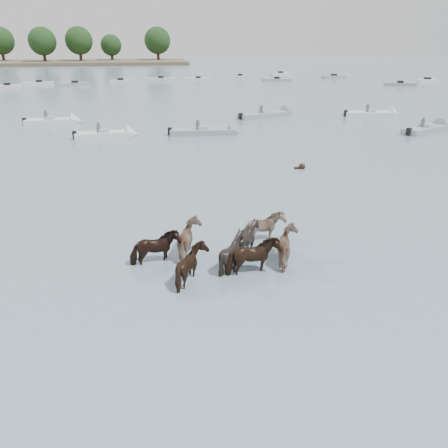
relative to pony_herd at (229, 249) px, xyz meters
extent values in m
plane|color=slate|center=(1.55, -0.51, -0.52)|extent=(400.00, 400.00, 0.00)
imported|color=black|center=(-2.70, 0.36, 0.00)|extent=(1.98, 1.28, 1.54)
imported|color=#896E5D|center=(-1.31, 0.87, 0.02)|extent=(1.64, 1.82, 1.59)
imported|color=black|center=(0.83, 0.59, -0.03)|extent=(1.45, 1.32, 1.50)
imported|color=gray|center=(1.72, 1.59, -0.02)|extent=(1.96, 1.28, 1.52)
imported|color=black|center=(-1.46, -1.24, -0.02)|extent=(1.33, 1.54, 1.51)
imported|color=black|center=(0.05, -0.42, -0.01)|extent=(1.58, 1.45, 1.54)
imported|color=black|center=(0.66, -1.03, 0.04)|extent=(2.07, 1.25, 1.63)
imported|color=#816B58|center=(2.24, -0.38, 0.00)|extent=(1.56, 1.74, 1.56)
sphere|color=black|center=(6.97, 11.94, -0.40)|extent=(0.44, 0.44, 0.44)
cube|color=black|center=(6.72, 11.94, -0.50)|extent=(0.50, 0.22, 0.18)
cube|color=silver|center=(-6.38, 24.08, -0.32)|extent=(4.87, 1.95, 0.55)
cone|color=silver|center=(-4.00, 24.26, -0.32)|extent=(1.02, 1.66, 1.60)
cube|color=#99ADB7|center=(-6.38, 24.08, 0.03)|extent=(0.88, 1.18, 0.35)
cube|color=black|center=(-8.76, 23.90, -0.17)|extent=(0.38, 0.38, 0.60)
cylinder|color=#595966|center=(-6.78, 24.08, 0.23)|extent=(0.36, 0.36, 0.70)
sphere|color=#595966|center=(-6.78, 24.08, 0.68)|extent=(0.24, 0.24, 0.24)
cube|color=gray|center=(2.02, 24.02, -0.32)|extent=(5.78, 1.95, 0.55)
cone|color=gray|center=(4.86, 23.84, -0.32)|extent=(1.00, 1.65, 1.60)
cube|color=#99ADB7|center=(2.02, 24.02, 0.03)|extent=(0.87, 1.17, 0.35)
cube|color=black|center=(-0.82, 24.19, -0.17)|extent=(0.37, 0.37, 0.60)
cylinder|color=#595966|center=(1.62, 24.02, 0.23)|extent=(0.36, 0.36, 0.70)
sphere|color=#595966|center=(1.62, 24.02, 0.68)|extent=(0.24, 0.24, 0.24)
cube|color=gray|center=(9.79, 32.29, -0.32)|extent=(6.42, 3.88, 0.55)
cone|color=gray|center=(12.69, 33.49, -0.32)|extent=(1.44, 1.82, 1.60)
cube|color=#99ADB7|center=(9.79, 32.29, 0.03)|extent=(1.17, 1.34, 0.35)
cube|color=black|center=(6.88, 31.09, -0.17)|extent=(0.46, 0.46, 0.60)
cylinder|color=#595966|center=(9.39, 32.29, 0.23)|extent=(0.36, 0.36, 0.70)
sphere|color=#595966|center=(9.39, 32.29, 0.68)|extent=(0.24, 0.24, 0.24)
cube|color=gray|center=(21.93, 21.70, -0.32)|extent=(5.48, 3.79, 0.55)
cone|color=gray|center=(24.32, 22.88, -0.32)|extent=(1.52, 1.83, 1.60)
cube|color=#99ADB7|center=(21.93, 21.70, 0.03)|extent=(1.21, 1.36, 0.35)
cube|color=black|center=(19.55, 20.52, -0.17)|extent=(0.47, 0.47, 0.60)
cylinder|color=#595966|center=(21.53, 21.70, 0.23)|extent=(0.36, 0.36, 0.70)
sphere|color=#595966|center=(21.53, 21.70, 0.68)|extent=(0.24, 0.24, 0.24)
cube|color=silver|center=(21.20, 30.84, -0.32)|extent=(5.60, 2.28, 0.55)
cone|color=silver|center=(23.90, 30.50, -0.32)|extent=(1.10, 1.70, 1.60)
cube|color=#99ADB7|center=(21.20, 30.84, 0.03)|extent=(0.94, 1.21, 0.35)
cube|color=black|center=(18.50, 31.19, -0.17)|extent=(0.39, 0.39, 0.60)
cylinder|color=#595966|center=(20.80, 30.84, 0.23)|extent=(0.36, 0.36, 0.70)
sphere|color=#595966|center=(20.80, 30.84, 0.68)|extent=(0.24, 0.24, 0.24)
cube|color=silver|center=(-12.06, 31.76, -0.32)|extent=(4.96, 1.82, 0.55)
cone|color=silver|center=(-9.61, 31.87, -0.32)|extent=(0.97, 1.64, 1.60)
cube|color=#99ADB7|center=(-12.06, 31.76, 0.03)|extent=(0.85, 1.15, 0.35)
cube|color=black|center=(-14.50, 31.65, -0.17)|extent=(0.37, 0.37, 0.60)
cylinder|color=#595966|center=(-12.46, 31.76, 0.23)|extent=(0.36, 0.36, 0.70)
sphere|color=#595966|center=(-12.46, 31.76, 0.68)|extent=(0.24, 0.24, 0.24)
cube|color=silver|center=(-25.83, 68.86, -0.30)|extent=(4.60, 2.18, 0.60)
cube|color=black|center=(-25.83, 68.86, 0.08)|extent=(1.15, 1.15, 0.50)
cube|color=silver|center=(-21.75, 74.16, -0.30)|extent=(5.15, 2.24, 0.60)
cube|color=black|center=(-21.75, 74.16, 0.08)|extent=(1.14, 1.14, 0.50)
cube|color=gray|center=(-15.14, 71.45, -0.30)|extent=(5.32, 2.82, 0.60)
cube|color=black|center=(-15.14, 71.45, 0.08)|extent=(1.23, 1.23, 0.50)
cube|color=silver|center=(-7.28, 75.89, -0.30)|extent=(4.19, 2.09, 0.60)
cube|color=black|center=(-7.28, 75.89, 0.08)|extent=(1.14, 1.14, 0.50)
cube|color=silver|center=(0.52, 79.52, -0.30)|extent=(6.00, 2.58, 0.60)
cube|color=black|center=(0.52, 79.52, 0.08)|extent=(1.17, 1.17, 0.50)
cube|color=silver|center=(7.88, 78.05, -0.30)|extent=(5.47, 2.01, 0.60)
cube|color=black|center=(7.88, 78.05, 0.08)|extent=(1.09, 1.09, 0.50)
cube|color=silver|center=(17.46, 82.86, -0.30)|extent=(4.69, 2.31, 0.60)
cube|color=black|center=(17.46, 82.86, 0.08)|extent=(1.17, 1.17, 0.50)
cube|color=gray|center=(23.04, 74.05, -0.30)|extent=(5.62, 1.59, 0.60)
cube|color=black|center=(23.04, 74.05, 0.08)|extent=(1.02, 1.02, 0.50)
cube|color=silver|center=(28.36, 89.39, -0.30)|extent=(5.02, 2.67, 0.60)
cube|color=black|center=(28.36, 89.39, 0.08)|extent=(1.22, 1.22, 0.50)
cube|color=gray|center=(37.30, 79.52, -0.30)|extent=(5.54, 2.57, 0.60)
cube|color=black|center=(37.30, 79.52, 0.08)|extent=(1.18, 1.18, 0.50)
cube|color=gray|center=(42.33, 61.51, -0.30)|extent=(5.62, 3.34, 0.60)
cube|color=black|center=(42.33, 61.51, 0.08)|extent=(1.29, 1.29, 0.50)
cube|color=silver|center=(51.72, 67.83, -0.30)|extent=(4.68, 2.35, 0.60)
cube|color=black|center=(51.72, 67.83, 0.08)|extent=(1.18, 1.18, 0.50)
cylinder|color=#382619|center=(-49.69, 155.93, 1.49)|extent=(1.00, 1.00, 4.01)
sphere|color=black|center=(-49.69, 155.93, 6.72)|extent=(8.90, 8.90, 8.90)
cylinder|color=#382619|center=(-34.60, 147.30, 1.45)|extent=(1.00, 1.00, 3.93)
sphere|color=black|center=(-34.60, 147.30, 6.59)|extent=(8.74, 8.74, 8.74)
cylinder|color=#382619|center=(-23.59, 150.52, 1.50)|extent=(1.00, 1.00, 4.03)
sphere|color=black|center=(-23.59, 150.52, 6.75)|extent=(8.95, 8.95, 8.95)
cylinder|color=#382619|center=(-13.61, 155.98, 1.09)|extent=(1.00, 1.00, 3.21)
sphere|color=black|center=(-13.61, 155.98, 5.28)|extent=(7.13, 7.13, 7.13)
cylinder|color=#382619|center=(2.45, 153.02, 1.51)|extent=(1.00, 1.00, 4.04)
sphere|color=black|center=(2.45, 153.02, 6.78)|extent=(8.98, 8.98, 8.98)
camera|label=1|loc=(-2.65, -14.49, 7.20)|focal=35.40mm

